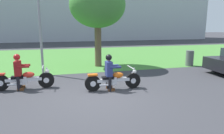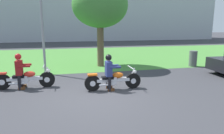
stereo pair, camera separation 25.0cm
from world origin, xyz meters
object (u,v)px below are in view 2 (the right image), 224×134
Objects in this scene: tree_roadside at (100,6)px; trash_can at (193,59)px; rider_follow at (20,68)px; streetlight_pole at (44,8)px; motorcycle_follow at (25,79)px; motorcycle_lead at (113,80)px; rider_lead at (109,69)px.

trash_can is at bearing -14.17° from tree_roadside.
streetlight_pole is (0.84, 2.44, 2.48)m from rider_follow.
motorcycle_follow is 0.44× the size of streetlight_pole.
streetlight_pole is (-2.67, 3.40, 2.91)m from motorcycle_lead.
motorcycle_lead is 1.59× the size of rider_follow.
rider_follow is at bearing 164.72° from motorcycle_lead.
tree_roadside is at bearing 24.14° from streetlight_pole.
tree_roadside is (3.67, 3.79, 3.18)m from motorcycle_follow.
tree_roadside is 6.41m from trash_can.
rider_lead reaches higher than motorcycle_follow.
tree_roadside reaches higher than motorcycle_follow.
tree_roadside is (0.34, 4.75, 3.19)m from motorcycle_lead.
rider_lead is at bearing -96.14° from tree_roadside.
rider_follow reaches higher than rider_lead.
motorcycle_lead is at bearing -51.87° from streetlight_pole.
motorcycle_follow is at bearing 163.26° from rider_lead.
motorcycle_lead is 0.46m from rider_lead.
motorcycle_follow is (-3.33, 0.95, 0.00)m from motorcycle_lead.
streetlight_pole is at bearing 71.06° from rider_follow.
motorcycle_lead is 6.69m from trash_can.
tree_roadside reaches higher than rider_follow.
rider_lead is at bearing 179.13° from motorcycle_lead.
rider_follow is at bearing 179.14° from motorcycle_follow.
streetlight_pole is (-2.50, 3.39, 2.49)m from rider_lead.
tree_roadside is (0.51, 4.74, 2.76)m from rider_lead.
tree_roadside reaches higher than motorcycle_lead.
rider_follow is 0.27× the size of streetlight_pole.
streetlight_pole reaches higher than motorcycle_lead.
motorcycle_lead is 5.73m from tree_roadside.
trash_can is at bearing 29.46° from rider_lead.
rider_follow is at bearing -135.38° from tree_roadside.
streetlight_pole is at bearing 128.07° from motorcycle_lead.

